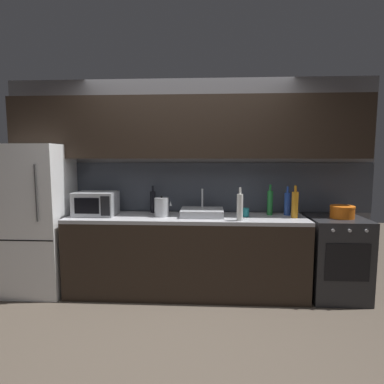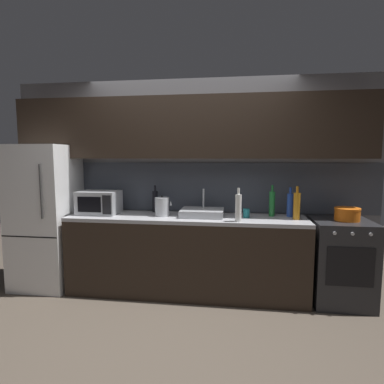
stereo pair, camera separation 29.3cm
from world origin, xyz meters
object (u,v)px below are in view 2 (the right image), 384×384
at_px(kettle, 162,207).
at_px(cooking_pot, 347,214).
at_px(oven_range, 340,261).
at_px(wine_bottle_green, 272,203).
at_px(refrigerator, 46,216).
at_px(mug_teal, 246,213).
at_px(wine_bottle_dark, 155,201).
at_px(microwave, 99,202).
at_px(wine_bottle_amber, 297,206).
at_px(wine_bottle_blue, 290,205).
at_px(wine_bottle_white, 238,208).

distance_m(kettle, cooking_pot, 2.00).
distance_m(oven_range, wine_bottle_green, 0.94).
bearing_deg(wine_bottle_green, kettle, -173.10).
bearing_deg(refrigerator, mug_teal, 0.15).
bearing_deg(wine_bottle_dark, cooking_pot, -5.88).
height_order(mug_teal, cooking_pot, cooking_pot).
xyz_separation_m(microwave, wine_bottle_amber, (2.25, -0.04, 0.02)).
relative_size(wine_bottle_blue, wine_bottle_amber, 0.93).
height_order(oven_range, wine_bottle_green, wine_bottle_green).
height_order(microwave, wine_bottle_white, wine_bottle_white).
height_order(wine_bottle_amber, cooking_pot, wine_bottle_amber).
distance_m(microwave, wine_bottle_green, 2.01).
bearing_deg(wine_bottle_green, refrigerator, -177.03).
bearing_deg(wine_bottle_white, kettle, 166.71).
bearing_deg(kettle, microwave, 177.83).
height_order(microwave, kettle, microwave).
bearing_deg(cooking_pot, wine_bottle_white, -169.42).
relative_size(mug_teal, cooking_pot, 0.39).
height_order(microwave, cooking_pot, microwave).
bearing_deg(wine_bottle_blue, microwave, -176.83).
relative_size(refrigerator, wine_bottle_dark, 5.23).
bearing_deg(mug_teal, wine_bottle_dark, 168.86).
relative_size(wine_bottle_amber, wine_bottle_green, 1.01).
distance_m(oven_range, wine_bottle_white, 1.27).
bearing_deg(kettle, wine_bottle_white, -13.29).
bearing_deg(mug_teal, wine_bottle_amber, -3.03).
bearing_deg(wine_bottle_blue, mug_teal, -164.61).
bearing_deg(cooking_pot, kettle, -179.69).
bearing_deg(cooking_pot, wine_bottle_green, 169.68).
xyz_separation_m(refrigerator, kettle, (1.45, -0.01, 0.15)).
bearing_deg(microwave, wine_bottle_amber, -1.03).
bearing_deg(wine_bottle_amber, cooking_pot, 2.40).
xyz_separation_m(wine_bottle_dark, wine_bottle_white, (1.00, -0.43, 0.01)).
relative_size(refrigerator, cooking_pot, 6.63).
relative_size(wine_bottle_white, cooking_pot, 1.37).
distance_m(wine_bottle_blue, wine_bottle_green, 0.20).
distance_m(refrigerator, kettle, 1.46).
relative_size(wine_bottle_dark, mug_teal, 3.29).
xyz_separation_m(kettle, wine_bottle_blue, (1.44, 0.15, 0.03)).
xyz_separation_m(kettle, cooking_pot, (2.00, 0.01, -0.04)).
relative_size(microwave, kettle, 1.95).
distance_m(wine_bottle_dark, wine_bottle_green, 1.38).
xyz_separation_m(refrigerator, mug_teal, (2.40, 0.01, 0.10)).
bearing_deg(wine_bottle_white, mug_teal, 67.52).
bearing_deg(oven_range, wine_bottle_amber, -177.52).
xyz_separation_m(wine_bottle_white, cooking_pot, (1.14, 0.21, -0.08)).
xyz_separation_m(wine_bottle_blue, wine_bottle_amber, (0.04, -0.16, 0.01)).
relative_size(oven_range, wine_bottle_blue, 2.71).
bearing_deg(mug_teal, kettle, -178.98).
distance_m(wine_bottle_white, cooking_pot, 1.17).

